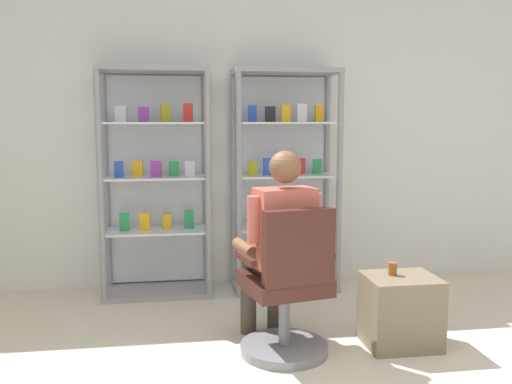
{
  "coord_description": "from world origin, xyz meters",
  "views": [
    {
      "loc": [
        -0.42,
        -1.97,
        1.48
      ],
      "look_at": [
        0.13,
        1.64,
        1.0
      ],
      "focal_mm": 38.95,
      "sensor_mm": 36.0,
      "label": 1
    }
  ],
  "objects": [
    {
      "name": "back_wall",
      "position": [
        0.0,
        3.0,
        1.35
      ],
      "size": [
        6.0,
        0.1,
        2.7
      ],
      "primitive_type": "cube",
      "color": "silver",
      "rests_on": "ground"
    },
    {
      "name": "display_cabinet_right",
      "position": [
        0.55,
        2.76,
        0.97
      ],
      "size": [
        0.9,
        0.45,
        1.9
      ],
      "color": "gray",
      "rests_on": "ground"
    },
    {
      "name": "seated_shopkeeper",
      "position": [
        0.25,
        1.45,
        0.71
      ],
      "size": [
        0.54,
        0.61,
        1.29
      ],
      "color": "#3F382D",
      "rests_on": "ground"
    },
    {
      "name": "storage_crate",
      "position": [
        1.05,
        1.35,
        0.23
      ],
      "size": [
        0.46,
        0.39,
        0.46
      ],
      "primitive_type": "cube",
      "color": "#72664C",
      "rests_on": "ground"
    },
    {
      "name": "tea_glass",
      "position": [
        1.0,
        1.39,
        0.51
      ],
      "size": [
        0.06,
        0.06,
        0.08
      ],
      "primitive_type": "cylinder",
      "color": "brown",
      "rests_on": "storage_crate"
    },
    {
      "name": "display_cabinet_left",
      "position": [
        -0.55,
        2.76,
        0.96
      ],
      "size": [
        0.9,
        0.45,
        1.9
      ],
      "color": "gray",
      "rests_on": "ground"
    },
    {
      "name": "office_chair",
      "position": [
        0.28,
        1.29,
        0.39
      ],
      "size": [
        0.61,
        0.57,
        0.96
      ],
      "color": "slate",
      "rests_on": "ground"
    }
  ]
}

